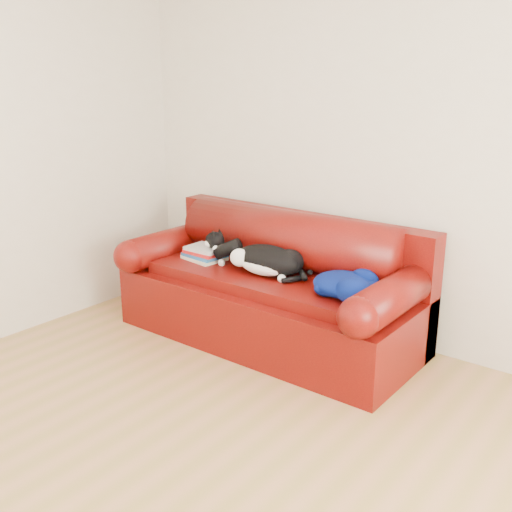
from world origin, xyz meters
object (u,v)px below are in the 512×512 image
at_px(sofa_base, 269,307).
at_px(book_stack, 205,253).
at_px(blanket, 347,284).
at_px(cat, 266,261).

relative_size(sofa_base, book_stack, 6.59).
bearing_deg(sofa_base, blanket, -5.12).
relative_size(sofa_base, cat, 2.95).
height_order(sofa_base, cat, cat).
relative_size(cat, blanket, 1.35).
xyz_separation_m(sofa_base, cat, (0.02, -0.06, 0.36)).
height_order(book_stack, cat, cat).
distance_m(sofa_base, cat, 0.36).
bearing_deg(book_stack, blanket, 0.08).
height_order(book_stack, blanket, blanket).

